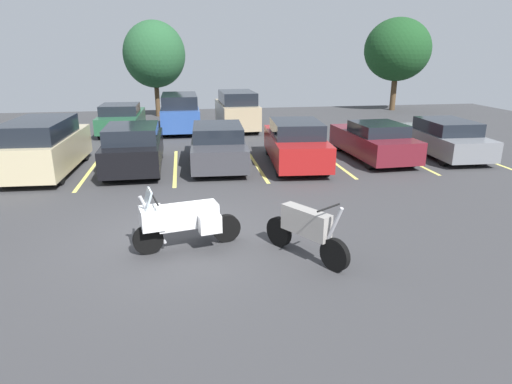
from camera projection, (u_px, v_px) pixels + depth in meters
ground at (178, 239)px, 9.78m from camera, size 44.00×44.00×0.10m
motorcycle_touring at (183, 219)px, 9.05m from camera, size 2.23×1.06×1.35m
motorcycle_second at (306, 230)px, 8.65m from camera, size 1.23×1.84×1.27m
parking_stripes at (134, 168)px, 15.39m from camera, size 25.86×5.07×0.01m
car_champagne at (45, 146)px, 14.56m from camera, size 2.02×4.66×1.82m
car_black at (134, 148)px, 15.08m from camera, size 1.85×4.33×1.55m
car_charcoal at (218, 145)px, 15.82m from camera, size 2.05×4.94×1.42m
car_red at (295, 143)px, 15.68m from camera, size 2.12×4.68×1.58m
car_maroon at (374, 141)px, 16.58m from camera, size 1.95×4.43×1.39m
car_grey at (443, 138)px, 17.10m from camera, size 1.93×4.62×1.40m
car_far_green at (122, 118)px, 21.92m from camera, size 1.93×4.54×1.41m
car_far_blue at (180, 112)px, 22.23m from camera, size 1.83×4.73×1.85m
car_far_tan at (237, 111)px, 22.64m from camera, size 1.89×4.39×1.94m
tree_center_left at (397, 50)px, 28.99m from camera, size 4.27×4.27×5.92m
tree_center at (154, 54)px, 26.30m from camera, size 3.63×3.63×5.58m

